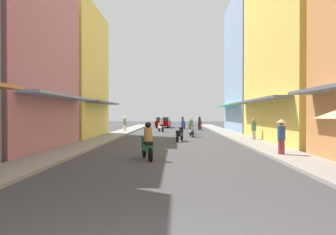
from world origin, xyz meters
name	(u,v)px	position (x,y,z in m)	size (l,w,h in m)	color
ground_plane	(173,138)	(0.00, 22.05, 0.00)	(114.64, 114.64, 0.00)	#424244
sidewalk_left	(107,137)	(-5.19, 22.05, 0.06)	(1.92, 60.11, 0.12)	#9E9991
sidewalk_right	(240,137)	(5.19, 22.05, 0.06)	(1.92, 60.11, 0.12)	#9E9991
building_left_far	(61,73)	(-9.15, 22.81, 5.23)	(7.05, 8.88, 10.47)	#EFD159
building_right_mid	(308,45)	(9.15, 18.87, 6.57)	(7.05, 12.94, 13.15)	#EFD159
building_right_far	(260,65)	(9.15, 31.41, 7.09)	(7.05, 11.06, 14.19)	#8CA5CC
motorbike_green	(147,143)	(-1.00, 9.99, 0.70)	(0.72, 1.75, 1.58)	black
motorbike_red	(200,124)	(3.05, 35.52, 0.70)	(0.66, 1.78, 1.58)	black
motorbike_blue	(183,123)	(1.11, 38.13, 0.70)	(0.62, 1.79, 1.58)	black
motorbike_black	(180,134)	(0.47, 19.00, 0.50)	(0.66, 1.77, 0.96)	black
motorbike_maroon	(191,126)	(1.63, 27.46, 0.70)	(0.55, 1.81, 1.58)	black
motorbike_silver	(192,128)	(1.49, 23.56, 0.70)	(0.55, 1.81, 1.58)	black
motorbike_white	(161,125)	(-1.37, 30.94, 0.70)	(0.77, 1.74, 1.58)	black
parked_car	(163,122)	(-1.54, 41.37, 0.74)	(2.07, 4.22, 1.45)	#8C0000
pedestrian_midway	(125,123)	(-5.14, 30.49, 0.94)	(0.44, 0.44, 1.67)	beige
pedestrian_foreground	(281,135)	(4.86, 11.00, 0.95)	(0.44, 0.44, 1.68)	#99333F
pedestrian_crossing	(254,130)	(5.63, 19.43, 0.79)	(0.34, 0.34, 1.58)	beige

